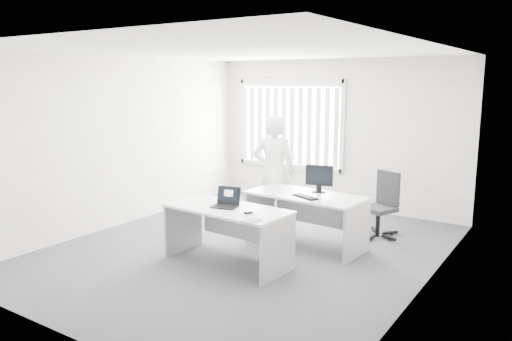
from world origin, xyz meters
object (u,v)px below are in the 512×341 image
Objects in this scene: desk_near at (227,223)px; desk_far at (305,209)px; office_chair at (380,216)px; monitor at (319,179)px; person at (274,172)px; laptop at (224,198)px.

desk_near is 0.98× the size of desk_far.
desk_far is 1.73× the size of office_chair.
monitor is at bearing 69.70° from desk_near.
person is at bearing 151.13° from monitor.
laptop is at bearing -126.80° from monitor.
monitor reaches higher than office_chair.
desk_near is at bearing -97.80° from office_chair.
desk_near is 1.32m from desk_far.
laptop is (-0.55, -1.22, 0.33)m from desk_far.
office_chair is at bearing 58.27° from desk_far.
desk_far is 4.29× the size of monitor.
monitor reaches higher than laptop.
monitor reaches higher than desk_near.
office_chair is (0.76, 1.06, -0.24)m from desk_far.
desk_far is 1.06m from person.
desk_far is at bearing 52.75° from laptop.
person reaches higher than office_chair.
office_chair is at bearing 47.18° from laptop.
person reaches higher than desk_near.
office_chair is 0.54× the size of person.
office_chair is 2.48× the size of monitor.
laptop is 1.58m from monitor.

